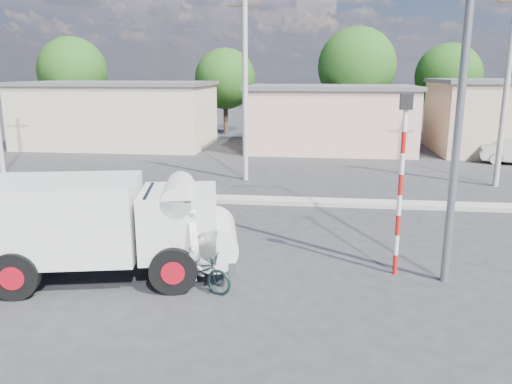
# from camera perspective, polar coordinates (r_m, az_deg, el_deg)

# --- Properties ---
(ground_plane) EXTENTS (120.00, 120.00, 0.00)m
(ground_plane) POSITION_cam_1_polar(r_m,az_deg,el_deg) (11.43, 0.28, -11.47)
(ground_plane) COLOR #2A2A2C
(ground_plane) RESTS_ON ground
(median) EXTENTS (40.00, 0.80, 0.16)m
(median) POSITION_cam_1_polar(r_m,az_deg,el_deg) (18.93, 3.09, -1.03)
(median) COLOR #99968E
(median) RESTS_ON ground
(truck) EXTENTS (6.16, 3.28, 2.42)m
(truck) POSITION_cam_1_polar(r_m,az_deg,el_deg) (12.28, -16.25, -3.54)
(truck) COLOR black
(truck) RESTS_ON ground
(bicycle) EXTENTS (1.88, 1.17, 0.93)m
(bicycle) POSITION_cam_1_polar(r_m,az_deg,el_deg) (11.48, -6.80, -8.92)
(bicycle) COLOR black
(bicycle) RESTS_ON ground
(cyclist) EXTENTS (0.58, 0.70, 1.66)m
(cyclist) POSITION_cam_1_polar(r_m,az_deg,el_deg) (11.34, -6.85, -7.21)
(cyclist) COLOR white
(cyclist) RESTS_ON ground
(traffic_pole) EXTENTS (0.28, 0.18, 4.36)m
(traffic_pole) POSITION_cam_1_polar(r_m,az_deg,el_deg) (12.16, 16.30, 2.39)
(traffic_pole) COLOR red
(traffic_pole) RESTS_ON ground
(streetlight) EXTENTS (2.34, 0.22, 9.00)m
(streetlight) POSITION_cam_1_polar(r_m,az_deg,el_deg) (11.86, 21.91, 13.23)
(streetlight) COLOR slate
(streetlight) RESTS_ON ground
(building_row) EXTENTS (37.80, 7.30, 4.44)m
(building_row) POSITION_cam_1_polar(r_m,az_deg,el_deg) (32.40, 6.81, 8.66)
(building_row) COLOR beige
(building_row) RESTS_ON ground
(tree_row) EXTENTS (43.62, 7.43, 8.42)m
(tree_row) POSITION_cam_1_polar(r_m,az_deg,el_deg) (38.82, 11.02, 13.53)
(tree_row) COLOR #38281E
(tree_row) RESTS_ON ground
(utility_poles) EXTENTS (35.40, 0.24, 8.00)m
(utility_poles) POSITION_cam_1_polar(r_m,az_deg,el_deg) (22.39, 12.43, 11.27)
(utility_poles) COLOR #99968E
(utility_poles) RESTS_ON ground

